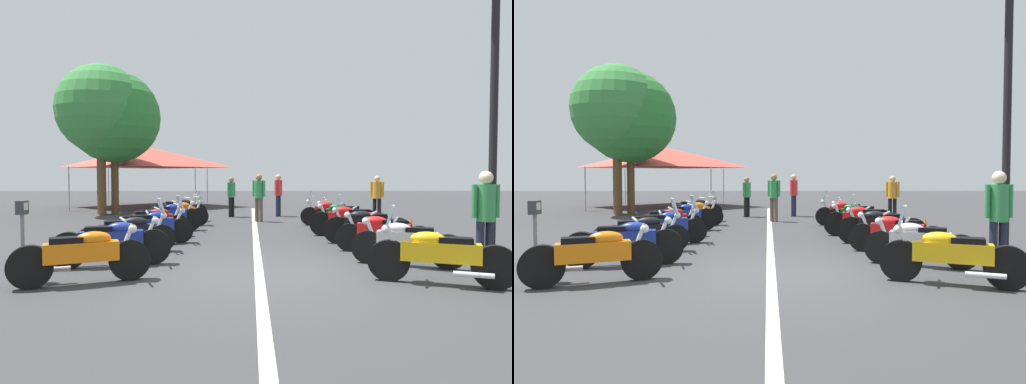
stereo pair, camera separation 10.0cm
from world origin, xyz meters
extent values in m
plane|color=#38383A|center=(0.00, 0.00, 0.00)|extent=(80.00, 80.00, 0.00)
cube|color=beige|center=(4.52, 0.00, 0.00)|extent=(21.13, 0.16, 0.01)
cylinder|color=black|center=(-0.48, 2.10, 0.33)|extent=(0.38, 0.66, 0.66)
cylinder|color=black|center=(-1.03, 3.44, 0.33)|extent=(0.38, 0.66, 0.66)
cube|color=orange|center=(-0.75, 2.77, 0.51)|extent=(0.68, 1.12, 0.30)
ellipsoid|color=orange|center=(-0.68, 2.60, 0.71)|extent=(0.44, 0.58, 0.22)
cube|color=black|center=(-0.84, 2.97, 0.69)|extent=(0.42, 0.54, 0.12)
cylinder|color=silver|center=(-0.50, 2.16, 0.63)|extent=(0.18, 0.29, 0.58)
cylinder|color=silver|center=(-0.51, 2.19, 0.99)|extent=(0.59, 0.28, 0.04)
sphere|color=silver|center=(-0.46, 2.06, 0.83)|extent=(0.14, 0.14, 0.14)
cylinder|color=silver|center=(-0.75, 3.24, 0.23)|extent=(0.29, 0.54, 0.08)
cylinder|color=black|center=(0.80, 2.00, 0.34)|extent=(0.31, 0.68, 0.67)
cylinder|color=black|center=(0.41, 3.45, 0.34)|extent=(0.31, 0.68, 0.67)
cube|color=navy|center=(0.61, 2.73, 0.52)|extent=(0.57, 1.17, 0.30)
ellipsoid|color=navy|center=(0.65, 2.55, 0.72)|extent=(0.39, 0.57, 0.22)
cube|color=black|center=(0.55, 2.94, 0.70)|extent=(0.38, 0.53, 0.12)
cylinder|color=silver|center=(0.79, 2.06, 0.64)|extent=(0.14, 0.30, 0.58)
cylinder|color=silver|center=(0.78, 2.10, 1.00)|extent=(0.61, 0.20, 0.04)
sphere|color=silver|center=(0.82, 1.96, 0.84)|extent=(0.14, 0.14, 0.14)
cylinder|color=silver|center=(0.66, 3.21, 0.23)|extent=(0.22, 0.55, 0.08)
cylinder|color=black|center=(2.25, 2.12, 0.30)|extent=(0.34, 0.61, 0.60)
cylinder|color=black|center=(1.72, 3.53, 0.30)|extent=(0.34, 0.61, 0.60)
cube|color=black|center=(1.98, 2.82, 0.48)|extent=(0.67, 1.17, 0.30)
ellipsoid|color=black|center=(2.05, 2.65, 0.68)|extent=(0.43, 0.58, 0.22)
cube|color=black|center=(1.91, 3.03, 0.66)|extent=(0.41, 0.54, 0.12)
cylinder|color=silver|center=(2.23, 2.17, 0.60)|extent=(0.17, 0.30, 0.58)
cylinder|color=silver|center=(2.22, 2.21, 0.96)|extent=(0.59, 0.26, 0.04)
sphere|color=silver|center=(2.27, 2.07, 0.80)|extent=(0.14, 0.14, 0.14)
cylinder|color=silver|center=(1.99, 3.31, 0.21)|extent=(0.27, 0.54, 0.08)
cube|color=silver|center=(2.24, 2.14, 1.03)|extent=(0.38, 0.24, 0.32)
cylinder|color=black|center=(3.49, 1.89, 0.31)|extent=(0.35, 0.63, 0.62)
cylinder|color=black|center=(2.95, 3.32, 0.31)|extent=(0.35, 0.63, 0.62)
cube|color=navy|center=(3.22, 2.61, 0.49)|extent=(0.67, 1.18, 0.30)
ellipsoid|color=navy|center=(3.28, 2.44, 0.69)|extent=(0.43, 0.58, 0.22)
cube|color=black|center=(3.14, 2.81, 0.67)|extent=(0.41, 0.54, 0.12)
cylinder|color=silver|center=(3.47, 1.95, 0.61)|extent=(0.17, 0.30, 0.58)
cylinder|color=silver|center=(3.45, 1.99, 0.97)|extent=(0.59, 0.26, 0.04)
sphere|color=silver|center=(3.51, 1.85, 0.81)|extent=(0.14, 0.14, 0.14)
cylinder|color=silver|center=(3.23, 3.10, 0.22)|extent=(0.27, 0.54, 0.08)
cube|color=silver|center=(3.48, 1.91, 1.04)|extent=(0.38, 0.24, 0.32)
cylinder|color=black|center=(4.70, 2.15, 0.30)|extent=(0.35, 0.61, 0.60)
cylinder|color=black|center=(4.20, 3.44, 0.30)|extent=(0.35, 0.61, 0.60)
cube|color=maroon|center=(4.45, 2.79, 0.48)|extent=(0.64, 1.08, 0.30)
ellipsoid|color=maroon|center=(4.52, 2.62, 0.68)|extent=(0.43, 0.58, 0.22)
cube|color=black|center=(4.37, 3.00, 0.66)|extent=(0.42, 0.54, 0.12)
cylinder|color=silver|center=(4.68, 2.20, 0.60)|extent=(0.17, 0.30, 0.58)
cylinder|color=silver|center=(4.67, 2.24, 0.96)|extent=(0.59, 0.26, 0.04)
sphere|color=silver|center=(4.72, 2.10, 0.80)|extent=(0.14, 0.14, 0.14)
cylinder|color=silver|center=(4.47, 3.25, 0.21)|extent=(0.27, 0.54, 0.08)
cylinder|color=black|center=(6.04, 1.97, 0.34)|extent=(0.41, 0.67, 0.68)
cylinder|color=black|center=(5.44, 3.28, 0.34)|extent=(0.41, 0.67, 0.68)
cube|color=navy|center=(5.74, 2.62, 0.52)|extent=(0.71, 1.11, 0.30)
ellipsoid|color=navy|center=(5.82, 2.46, 0.72)|extent=(0.45, 0.58, 0.22)
cube|color=black|center=(5.65, 2.82, 0.70)|extent=(0.44, 0.54, 0.12)
cylinder|color=silver|center=(6.02, 2.02, 0.64)|extent=(0.18, 0.29, 0.58)
cylinder|color=silver|center=(6.00, 2.06, 1.00)|extent=(0.58, 0.29, 0.04)
sphere|color=silver|center=(6.06, 1.92, 0.84)|extent=(0.14, 0.14, 0.14)
cylinder|color=silver|center=(5.73, 3.09, 0.24)|extent=(0.30, 0.53, 0.08)
cylinder|color=black|center=(7.41, 1.86, 0.30)|extent=(0.38, 0.61, 0.60)
cylinder|color=black|center=(6.78, 3.25, 0.30)|extent=(0.38, 0.61, 0.60)
cube|color=orange|center=(7.09, 2.56, 0.48)|extent=(0.74, 1.17, 0.30)
ellipsoid|color=orange|center=(7.17, 2.39, 0.68)|extent=(0.45, 0.58, 0.22)
cube|color=black|center=(7.00, 2.76, 0.66)|extent=(0.44, 0.54, 0.12)
cylinder|color=silver|center=(7.39, 1.91, 0.60)|extent=(0.18, 0.29, 0.58)
cylinder|color=silver|center=(7.37, 1.95, 0.96)|extent=(0.58, 0.29, 0.04)
sphere|color=silver|center=(7.43, 1.81, 0.80)|extent=(0.14, 0.14, 0.14)
cylinder|color=silver|center=(7.07, 3.05, 0.21)|extent=(0.30, 0.53, 0.08)
cube|color=silver|center=(7.40, 1.88, 1.03)|extent=(0.38, 0.26, 0.32)
cylinder|color=black|center=(8.77, 2.05, 0.32)|extent=(0.33, 0.65, 0.64)
cylinder|color=black|center=(8.32, 3.40, 0.32)|extent=(0.33, 0.65, 0.64)
cube|color=black|center=(8.54, 2.73, 0.50)|extent=(0.60, 1.11, 0.30)
ellipsoid|color=black|center=(8.60, 2.56, 0.70)|extent=(0.41, 0.58, 0.22)
cube|color=black|center=(8.48, 2.94, 0.68)|extent=(0.40, 0.54, 0.12)
cylinder|color=silver|center=(8.75, 2.11, 0.62)|extent=(0.16, 0.30, 0.58)
cylinder|color=silver|center=(8.74, 2.15, 0.98)|extent=(0.60, 0.23, 0.04)
sphere|color=silver|center=(8.78, 2.01, 0.82)|extent=(0.14, 0.14, 0.14)
cylinder|color=silver|center=(8.58, 3.19, 0.22)|extent=(0.25, 0.55, 0.08)
cylinder|color=black|center=(-0.59, -2.07, 0.33)|extent=(0.37, 0.67, 0.66)
cylinder|color=black|center=(-1.15, -3.48, 0.33)|extent=(0.37, 0.67, 0.66)
cube|color=#EAB214|center=(-0.87, -2.78, 0.51)|extent=(0.69, 1.18, 0.30)
ellipsoid|color=#EAB214|center=(-0.81, -2.61, 0.71)|extent=(0.43, 0.58, 0.22)
cube|color=black|center=(-0.95, -2.98, 0.69)|extent=(0.42, 0.54, 0.12)
cylinder|color=silver|center=(-0.61, -2.13, 0.63)|extent=(0.17, 0.30, 0.58)
cylinder|color=silver|center=(-0.63, -2.16, 0.99)|extent=(0.59, 0.27, 0.04)
sphere|color=silver|center=(-0.57, -2.02, 0.83)|extent=(0.14, 0.14, 0.14)
cylinder|color=silver|center=(-1.21, -3.13, 0.23)|extent=(0.28, 0.54, 0.08)
cube|color=silver|center=(-0.60, -2.09, 1.06)|extent=(0.38, 0.25, 0.32)
cylinder|color=black|center=(0.84, -2.12, 0.32)|extent=(0.38, 0.64, 0.63)
cylinder|color=black|center=(0.27, -3.41, 0.32)|extent=(0.38, 0.64, 0.63)
cube|color=silver|center=(0.55, -2.76, 0.50)|extent=(0.69, 1.10, 0.30)
ellipsoid|color=silver|center=(0.63, -2.60, 0.70)|extent=(0.45, 0.58, 0.22)
cube|color=black|center=(0.47, -2.97, 0.68)|extent=(0.43, 0.54, 0.12)
cylinder|color=silver|center=(0.81, -2.17, 0.62)|extent=(0.18, 0.29, 0.58)
cylinder|color=silver|center=(0.80, -2.21, 0.98)|extent=(0.58, 0.29, 0.04)
sphere|color=silver|center=(0.86, -2.07, 0.82)|extent=(0.14, 0.14, 0.14)
cylinder|color=silver|center=(0.22, -3.08, 0.22)|extent=(0.29, 0.54, 0.08)
cylinder|color=black|center=(2.21, -2.06, 0.31)|extent=(0.34, 0.64, 0.62)
cylinder|color=black|center=(1.72, -3.43, 0.31)|extent=(0.34, 0.64, 0.62)
cube|color=red|center=(1.96, -2.75, 0.49)|extent=(0.64, 1.14, 0.30)
ellipsoid|color=red|center=(2.02, -2.58, 0.69)|extent=(0.42, 0.58, 0.22)
cube|color=black|center=(1.89, -2.95, 0.67)|extent=(0.41, 0.54, 0.12)
cylinder|color=silver|center=(2.19, -2.11, 0.61)|extent=(0.16, 0.30, 0.58)
cylinder|color=silver|center=(2.17, -2.15, 0.97)|extent=(0.60, 0.25, 0.04)
sphere|color=silver|center=(2.22, -2.01, 0.81)|extent=(0.14, 0.14, 0.14)
cylinder|color=silver|center=(1.64, -3.10, 0.22)|extent=(0.26, 0.54, 0.08)
cylinder|color=black|center=(3.36, -2.00, 0.33)|extent=(0.29, 0.68, 0.67)
cylinder|color=black|center=(3.01, -3.44, 0.33)|extent=(0.29, 0.68, 0.67)
cube|color=black|center=(3.18, -2.72, 0.51)|extent=(0.54, 1.16, 0.30)
ellipsoid|color=black|center=(3.23, -2.54, 0.71)|extent=(0.37, 0.57, 0.22)
cube|color=black|center=(3.13, -2.93, 0.69)|extent=(0.37, 0.53, 0.12)
cylinder|color=silver|center=(3.34, -2.06, 0.63)|extent=(0.14, 0.30, 0.58)
cylinder|color=silver|center=(3.33, -2.10, 0.99)|extent=(0.61, 0.18, 0.04)
sphere|color=silver|center=(3.37, -1.95, 0.83)|extent=(0.14, 0.14, 0.14)
cylinder|color=silver|center=(2.90, -3.11, 0.23)|extent=(0.21, 0.55, 0.08)
cube|color=silver|center=(3.35, -2.02, 1.06)|extent=(0.38, 0.20, 0.32)
cylinder|color=black|center=(4.77, -1.85, 0.34)|extent=(0.29, 0.69, 0.67)
cylinder|color=black|center=(4.42, -3.35, 0.34)|extent=(0.29, 0.69, 0.67)
cube|color=red|center=(4.60, -2.60, 0.52)|extent=(0.53, 1.20, 0.30)
ellipsoid|color=red|center=(4.64, -2.42, 0.72)|extent=(0.37, 0.56, 0.22)
cube|color=black|center=(4.55, -2.81, 0.70)|extent=(0.36, 0.53, 0.12)
cylinder|color=silver|center=(4.75, -1.91, 0.64)|extent=(0.13, 0.30, 0.58)
cylinder|color=silver|center=(4.74, -1.94, 1.00)|extent=(0.61, 0.18, 0.04)
sphere|color=silver|center=(4.78, -1.80, 0.84)|extent=(0.14, 0.14, 0.14)
cylinder|color=silver|center=(4.32, -3.01, 0.24)|extent=(0.20, 0.55, 0.08)
cylinder|color=black|center=(6.06, -2.03, 0.33)|extent=(0.29, 0.68, 0.67)
cylinder|color=black|center=(5.75, -3.38, 0.33)|extent=(0.29, 0.68, 0.67)
cube|color=#0C592D|center=(5.91, -2.70, 0.51)|extent=(0.51, 1.09, 0.30)
ellipsoid|color=#0C592D|center=(5.95, -2.53, 0.71)|extent=(0.37, 0.57, 0.22)
cube|color=black|center=(5.86, -2.92, 0.69)|extent=(0.36, 0.53, 0.12)
cylinder|color=silver|center=(6.05, -2.08, 0.63)|extent=(0.13, 0.30, 0.58)
cylinder|color=silver|center=(6.04, -2.12, 0.99)|extent=(0.61, 0.18, 0.04)
sphere|color=silver|center=(6.07, -1.98, 0.83)|extent=(0.14, 0.14, 0.14)
cylinder|color=silver|center=(5.64, -3.07, 0.23)|extent=(0.20, 0.55, 0.08)
cylinder|color=black|center=(7.37, -1.86, 0.31)|extent=(0.26, 0.63, 0.62)
cylinder|color=black|center=(7.10, -3.26, 0.31)|extent=(0.26, 0.63, 0.62)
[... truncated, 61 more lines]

